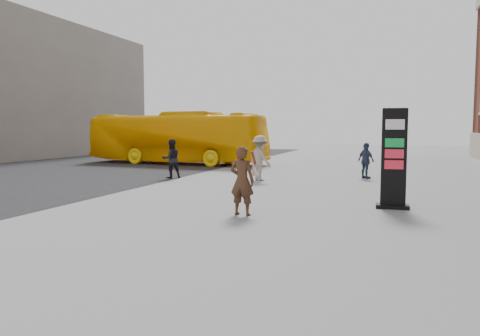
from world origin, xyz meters
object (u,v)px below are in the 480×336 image
(pedestrian_b, at_px, (260,158))
(bus, at_px, (176,138))
(info_pylon, at_px, (394,159))
(woman, at_px, (242,180))
(pedestrian_a, at_px, (171,159))
(pedestrian_c, at_px, (366,161))

(pedestrian_b, bearing_deg, bus, -6.53)
(info_pylon, xyz_separation_m, bus, (-12.52, 12.39, 0.20))
(woman, relative_size, bus, 0.16)
(info_pylon, distance_m, woman, 4.25)
(woman, xyz_separation_m, pedestrian_a, (-5.58, 7.21, -0.05))
(pedestrian_b, bearing_deg, woman, 140.30)
(info_pylon, distance_m, bus, 17.62)
(woman, bearing_deg, pedestrian_b, -72.26)
(pedestrian_a, distance_m, pedestrian_c, 8.42)
(info_pylon, relative_size, woman, 1.56)
(info_pylon, bearing_deg, pedestrian_a, 148.44)
(info_pylon, bearing_deg, pedestrian_b, 131.98)
(pedestrian_a, xyz_separation_m, pedestrian_c, (8.06, 2.45, -0.07))
(pedestrian_b, bearing_deg, info_pylon, 172.87)
(info_pylon, bearing_deg, pedestrian_c, 95.61)
(woman, distance_m, pedestrian_b, 7.64)
(bus, height_order, pedestrian_b, bus)
(info_pylon, relative_size, pedestrian_c, 1.76)
(pedestrian_c, bearing_deg, info_pylon, 143.17)
(pedestrian_c, bearing_deg, pedestrian_b, 72.74)
(pedestrian_b, height_order, pedestrian_c, pedestrian_b)
(bus, relative_size, pedestrian_a, 6.62)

